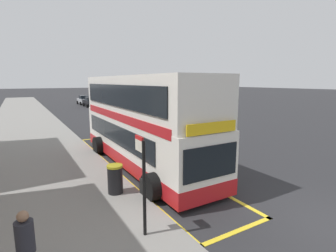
# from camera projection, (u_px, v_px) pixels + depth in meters

# --- Properties ---
(ground_plane) EXTENTS (260.00, 260.00, 0.00)m
(ground_plane) POSITION_uv_depth(u_px,v_px,m) (84.00, 112.00, 34.56)
(ground_plane) COLOR #28282B
(pavement_near) EXTENTS (6.00, 76.00, 0.14)m
(pavement_near) POSITION_uv_depth(u_px,v_px,m) (25.00, 115.00, 31.05)
(pavement_near) COLOR gray
(pavement_near) RESTS_ON ground
(double_decker_bus) EXTENTS (3.18, 10.74, 4.40)m
(double_decker_bus) POSITION_uv_depth(u_px,v_px,m) (141.00, 124.00, 12.61)
(double_decker_bus) COLOR white
(double_decker_bus) RESTS_ON ground
(bus_bay_markings) EXTENTS (2.81, 13.91, 0.01)m
(bus_bay_markings) POSITION_uv_depth(u_px,v_px,m) (138.00, 164.00, 13.00)
(bus_bay_markings) COLOR yellow
(bus_bay_markings) RESTS_ON ground
(bus_stop_sign) EXTENTS (0.09, 0.51, 2.63)m
(bus_stop_sign) POSITION_uv_depth(u_px,v_px,m) (143.00, 178.00, 6.58)
(bus_stop_sign) COLOR black
(bus_stop_sign) RESTS_ON pavement_near
(parked_car_black_across) EXTENTS (2.09, 4.20, 1.62)m
(parked_car_black_across) POSITION_uv_depth(u_px,v_px,m) (91.00, 102.00, 41.72)
(parked_car_black_across) COLOR black
(parked_car_black_across) RESTS_ON ground
(parked_car_white_ahead) EXTENTS (2.09, 4.20, 1.62)m
(parked_car_white_ahead) POSITION_uv_depth(u_px,v_px,m) (144.00, 110.00, 29.88)
(parked_car_white_ahead) COLOR silver
(parked_car_white_ahead) RESTS_ON ground
(parked_car_silver_kerbside) EXTENTS (2.09, 4.20, 1.62)m
(parked_car_silver_kerbside) POSITION_uv_depth(u_px,v_px,m) (84.00, 100.00, 45.93)
(parked_car_silver_kerbside) COLOR #B2B5BA
(parked_car_silver_kerbside) RESTS_ON ground
(pedestrian_waiting_near_sign) EXTENTS (0.34, 0.34, 1.64)m
(pedestrian_waiting_near_sign) POSITION_uv_depth(u_px,v_px,m) (26.00, 248.00, 4.86)
(pedestrian_waiting_near_sign) COLOR #3F724C
(pedestrian_waiting_near_sign) RESTS_ON pavement_near
(litter_bin) EXTENTS (0.57, 0.57, 1.05)m
(litter_bin) POSITION_uv_depth(u_px,v_px,m) (115.00, 179.00, 9.23)
(litter_bin) COLOR black
(litter_bin) RESTS_ON pavement_near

